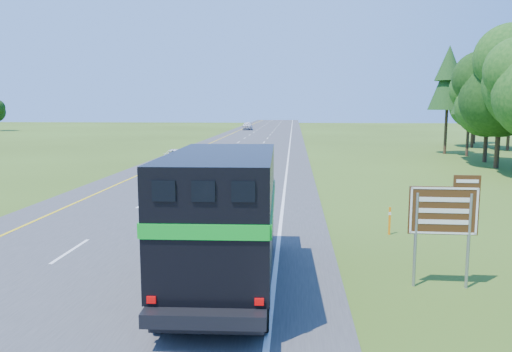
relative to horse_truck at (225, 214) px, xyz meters
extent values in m
cube|color=#38383A|center=(-4.10, 41.84, -2.09)|extent=(15.00, 260.00, 0.04)
cube|color=yellow|center=(-9.60, 41.84, -2.06)|extent=(0.15, 260.00, 0.01)
cube|color=white|center=(1.40, 41.84, -2.06)|extent=(0.15, 260.00, 0.01)
cylinder|color=black|center=(-1.24, 3.50, -1.47)|extent=(0.41, 1.21, 1.19)
cylinder|color=black|center=(1.04, 3.57, -1.47)|extent=(0.41, 1.21, 1.19)
cylinder|color=black|center=(-1.09, -1.71, -1.47)|extent=(0.41, 1.21, 1.19)
cylinder|color=black|center=(1.19, -1.65, -1.47)|extent=(0.41, 1.21, 1.19)
cylinder|color=black|center=(-1.06, -3.01, -1.47)|extent=(0.41, 1.21, 1.19)
cylinder|color=black|center=(1.22, -2.95, -1.47)|extent=(0.41, 1.21, 1.19)
cube|color=black|center=(0.00, 0.06, -1.34)|extent=(2.85, 8.76, 0.30)
cube|color=black|center=(-0.10, 3.42, -0.16)|extent=(2.72, 2.03, 2.06)
cube|color=black|center=(-0.13, 4.42, 0.39)|extent=(2.39, 0.13, 0.65)
cube|color=black|center=(0.02, -0.70, 0.31)|extent=(2.89, 6.38, 2.99)
cube|color=#089F1D|center=(0.11, -3.87, 0.45)|extent=(2.72, 0.12, 0.33)
cube|color=#089F1D|center=(-1.36, -0.74, 0.45)|extent=(0.22, 6.30, 0.33)
cube|color=#089F1D|center=(1.40, -0.66, 0.45)|extent=(0.22, 6.30, 0.33)
cube|color=black|center=(-0.70, -3.90, 1.31)|extent=(0.49, 0.06, 0.43)
cube|color=black|center=(0.11, -3.87, 1.31)|extent=(0.49, 0.06, 0.43)
cube|color=black|center=(0.92, -3.85, 1.31)|extent=(0.49, 0.06, 0.43)
cube|color=black|center=(0.11, -3.74, -1.74)|extent=(2.50, 0.20, 0.11)
cube|color=#B20505|center=(-1.03, -3.91, -1.03)|extent=(0.20, 0.05, 0.15)
cube|color=#B20505|center=(1.25, -3.84, -1.03)|extent=(0.20, 0.05, 0.15)
imported|color=white|center=(-7.69, 26.59, -1.30)|extent=(2.58, 5.55, 1.54)
imported|color=silver|center=(-8.12, 94.09, -1.20)|extent=(2.31, 5.20, 1.74)
cylinder|color=gray|center=(5.41, 0.31, -0.74)|extent=(0.09, 0.09, 2.73)
cylinder|color=gray|center=(6.87, 0.28, -0.74)|extent=(0.09, 0.09, 2.73)
cube|color=#43240E|center=(6.14, 0.29, 0.12)|extent=(1.91, 0.10, 1.37)
cube|color=#43240E|center=(6.73, 0.28, 0.97)|extent=(0.73, 0.07, 0.33)
cube|color=white|center=(6.14, 0.26, 0.12)|extent=(1.82, 0.05, 1.31)
cube|color=orange|center=(5.81, 6.16, -1.55)|extent=(0.08, 0.04, 1.13)
cube|color=white|center=(5.81, 6.16, -1.24)|extent=(0.09, 0.05, 0.12)
camera|label=1|loc=(1.94, -13.76, 3.03)|focal=35.00mm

